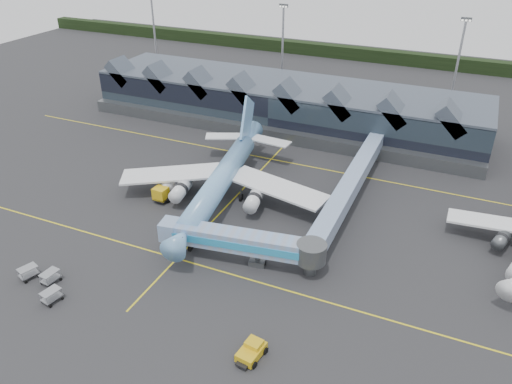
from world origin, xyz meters
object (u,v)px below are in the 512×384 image
at_px(pushback_tug, 252,351).
at_px(jet_bridge, 250,243).
at_px(main_airliner, 223,177).
at_px(fuel_truck, 173,184).

bearing_deg(pushback_tug, jet_bridge, 122.76).
xyz_separation_m(jet_bridge, pushback_tug, (7.22, -15.50, -2.59)).
bearing_deg(main_airliner, jet_bridge, -60.70).
distance_m(jet_bridge, pushback_tug, 17.30).
relative_size(main_airliner, pushback_tug, 9.97).
bearing_deg(fuel_truck, pushback_tug, -41.48).
relative_size(jet_bridge, fuel_truck, 2.59).
distance_m(main_airliner, fuel_truck, 9.44).
xyz_separation_m(fuel_truck, pushback_tug, (28.10, -28.26, -0.93)).
height_order(jet_bridge, pushback_tug, jet_bridge).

